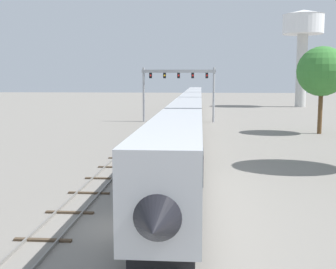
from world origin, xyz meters
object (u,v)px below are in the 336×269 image
water_tower (303,30)px  trackside_tree_left (322,72)px  signal_gantry (179,82)px  passenger_train (191,109)px

water_tower → trackside_tree_left: size_ratio=2.13×
water_tower → trackside_tree_left: bearing=-100.0°
signal_gantry → water_tower: bearing=54.8°
passenger_train → trackside_tree_left: (16.82, -8.33, 5.40)m
passenger_train → signal_gantry: 7.29m
water_tower → trackside_tree_left: (-9.63, -54.72, -10.90)m
passenger_train → trackside_tree_left: bearing=-26.3°
water_tower → signal_gantry: bearing=-125.2°
signal_gantry → water_tower: 51.30m
signal_gantry → water_tower: size_ratio=0.51×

